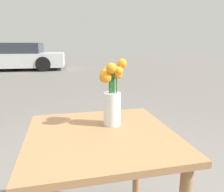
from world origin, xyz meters
TOP-DOWN VIEW (x-y plane):
  - table_front at (0.00, 0.00)m, footprint 0.71×0.70m
  - flower_vase at (0.08, 0.10)m, footprint 0.15×0.14m
  - parked_car at (-2.14, 9.37)m, footprint 4.34×2.13m

SIDE VIEW (x-z plane):
  - parked_car at x=-2.14m, z-range -0.02..1.13m
  - table_front at x=0.00m, z-range 0.23..0.93m
  - flower_vase at x=0.08m, z-range 0.68..1.03m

